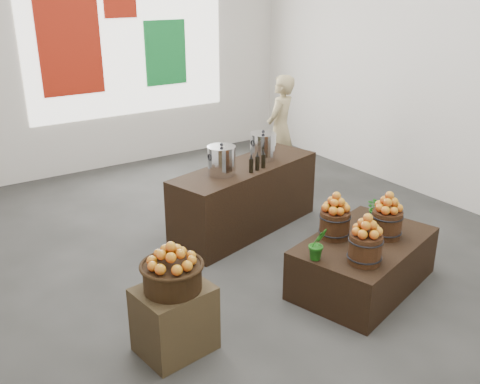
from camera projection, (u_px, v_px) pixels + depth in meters
ground at (241, 247)px, 5.93m from camera, size 7.00×7.00×0.00m
back_wall at (109, 36)px, 7.91m from camera, size 6.00×0.04×4.00m
back_opening at (128, 35)px, 8.05m from camera, size 3.20×0.02×2.40m
deco_red_left at (70, 46)px, 7.61m from camera, size 0.90×0.04×1.40m
deco_green_right at (166, 53)px, 8.46m from camera, size 0.70×0.04×1.00m
deco_red_upper at (120, 0)px, 7.80m from camera, size 0.50×0.04×0.50m
crate at (175, 319)px, 4.19m from camera, size 0.61×0.52×0.56m
wicker_basket at (172, 277)px, 4.05m from camera, size 0.45×0.45×0.20m
apples_in_basket at (171, 254)px, 3.98m from camera, size 0.35×0.35×0.19m
display_table at (363, 263)px, 5.11m from camera, size 1.60×1.22×0.49m
apple_bucket_front_left at (365, 249)px, 4.57m from camera, size 0.28×0.28×0.26m
apples_in_bucket_front_left at (367, 225)px, 4.48m from camera, size 0.21×0.21×0.19m
apple_bucket_front_right at (386, 224)px, 5.04m from camera, size 0.28×0.28×0.26m
apples_in_bucket_front_right at (389, 202)px, 4.95m from camera, size 0.21×0.21×0.19m
apple_bucket_rear at (335, 224)px, 5.03m from camera, size 0.28×0.28×0.26m
apples_in_bucket_rear at (336, 202)px, 4.94m from camera, size 0.21×0.21×0.19m
herb_garnish_right at (378, 208)px, 5.38m from camera, size 0.30×0.28×0.27m
herb_garnish_left at (318, 244)px, 4.61m from camera, size 0.19×0.17×0.30m
counter at (245, 198)px, 6.23m from camera, size 2.03×1.09×0.79m
stock_pot_left at (222, 161)px, 5.75m from camera, size 0.30×0.30×0.30m
stock_pot_center at (263, 147)px, 6.25m from camera, size 0.30×0.30×0.30m
oil_cruets at (259, 160)px, 5.93m from camera, size 0.22×0.10×0.22m
shopper at (280, 129)px, 7.66m from camera, size 0.67×0.59×1.55m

